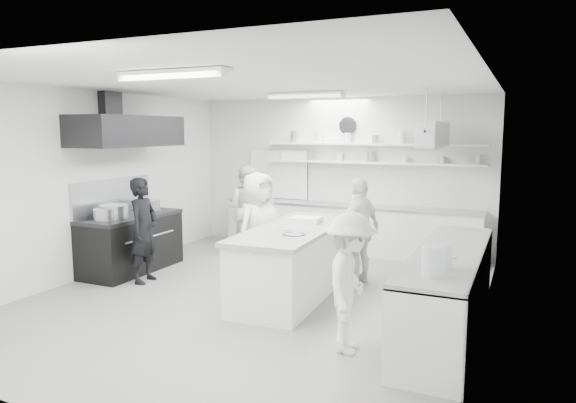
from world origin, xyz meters
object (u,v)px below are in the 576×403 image
at_px(prep_island, 294,263).
at_px(right_counter, 448,293).
at_px(back_counter, 347,229).
at_px(cook_back, 246,208).
at_px(stove, 131,245).
at_px(cook_stove, 144,230).

bearing_deg(prep_island, right_counter, -15.50).
height_order(back_counter, cook_back, cook_back).
relative_size(stove, prep_island, 0.70).
xyz_separation_m(right_counter, cook_back, (-4.22, 2.74, 0.38)).
bearing_deg(prep_island, cook_back, 129.47).
relative_size(back_counter, cook_back, 2.96).
relative_size(back_counter, right_counter, 1.52).
distance_m(prep_island, cook_stove, 2.45).
distance_m(stove, prep_island, 3.04).
relative_size(stove, back_counter, 0.36).
bearing_deg(back_counter, stove, -136.01).
height_order(stove, back_counter, back_counter).
bearing_deg(right_counter, prep_island, 167.09).
xyz_separation_m(stove, cook_stove, (0.64, -0.43, 0.37)).
relative_size(prep_island, cook_stove, 1.56).
bearing_deg(cook_back, prep_island, 122.09).
xyz_separation_m(back_counter, cook_stove, (-2.26, -3.23, 0.36)).
height_order(stove, right_counter, right_counter).
distance_m(right_counter, cook_stove, 4.63).
bearing_deg(cook_stove, right_counter, -99.55).
distance_m(back_counter, cook_back, 2.02).
bearing_deg(right_counter, cook_stove, 177.92).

